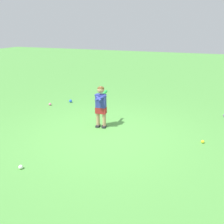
% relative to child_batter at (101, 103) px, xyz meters
% --- Properties ---
extents(ground_plane, '(40.00, 40.00, 0.00)m').
position_rel_child_batter_xyz_m(ground_plane, '(0.39, 0.29, -0.65)').
color(ground_plane, '#519942').
extents(child_batter, '(0.63, 0.33, 1.08)m').
position_rel_child_batter_xyz_m(child_batter, '(0.00, 0.00, 0.00)').
color(child_batter, '#232328').
rests_on(child_batter, ground).
extents(play_ball_center_lawn, '(0.08, 0.08, 0.08)m').
position_rel_child_batter_xyz_m(play_ball_center_lawn, '(2.36, -0.60, -0.61)').
color(play_ball_center_lawn, white).
rests_on(play_ball_center_lawn, ground).
extents(play_ball_midfield, '(0.10, 0.10, 0.10)m').
position_rel_child_batter_xyz_m(play_ball_midfield, '(-1.61, -1.84, -0.60)').
color(play_ball_midfield, blue).
rests_on(play_ball_midfield, ground).
extents(play_ball_by_bucket, '(0.09, 0.09, 0.09)m').
position_rel_child_batter_xyz_m(play_ball_by_bucket, '(-1.07, -2.30, -0.61)').
color(play_ball_by_bucket, pink).
rests_on(play_ball_by_bucket, ground).
extents(play_ball_far_right, '(0.07, 0.07, 0.07)m').
position_rel_child_batter_xyz_m(play_ball_far_right, '(0.05, 2.50, -0.61)').
color(play_ball_far_right, yellow).
rests_on(play_ball_far_right, ground).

